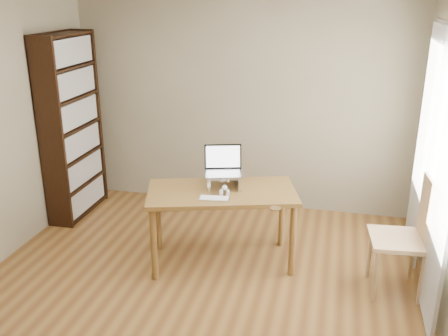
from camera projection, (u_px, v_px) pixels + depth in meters
room at (187, 161)px, 3.78m from camera, size 4.04×4.54×2.64m
bookshelf at (72, 127)px, 5.68m from camera, size 0.30×0.90×2.10m
curtains at (434, 163)px, 4.14m from camera, size 0.03×1.90×2.25m
desk at (222, 200)px, 4.71m from camera, size 1.53×1.06×0.75m
laptop_stand at (224, 179)px, 4.72m from camera, size 0.32×0.25×0.13m
laptop at (225, 166)px, 4.74m from camera, size 0.41×0.39×0.25m
keyboard at (214, 199)px, 4.47m from camera, size 0.29×0.15×0.02m
coaster at (276, 208)px, 4.29m from camera, size 0.10×0.10×0.01m
cat at (226, 179)px, 4.75m from camera, size 0.26×0.49×0.17m
chair at (409, 233)px, 4.24m from camera, size 0.51×0.51×1.05m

